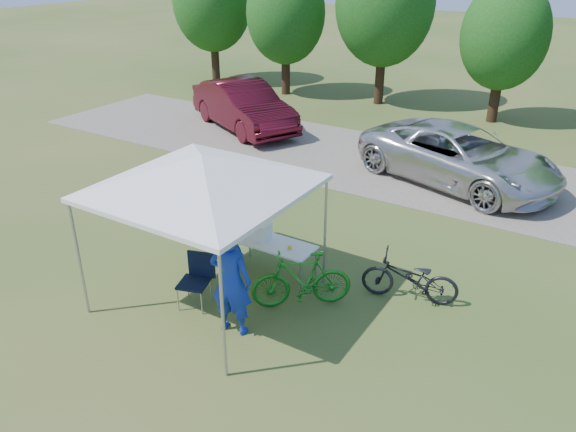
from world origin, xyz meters
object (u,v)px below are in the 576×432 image
at_px(folding_table, 273,245).
at_px(minivan, 459,156).
at_px(bike_blue, 218,236).
at_px(bike_green, 301,279).
at_px(folding_chair, 197,275).
at_px(cooler, 258,230).
at_px(cyclist, 231,281).
at_px(sedan, 243,106).
at_px(bike_dark, 410,278).

distance_m(folding_table, minivan, 6.61).
distance_m(bike_blue, bike_green, 2.43).
relative_size(folding_chair, cooler, 2.08).
relative_size(cyclist, sedan, 0.39).
height_order(bike_green, bike_dark, bike_green).
xyz_separation_m(cooler, minivan, (1.96, 6.41, -0.07)).
distance_m(bike_blue, sedan, 8.74).
xyz_separation_m(cooler, bike_green, (1.34, -0.64, -0.31)).
xyz_separation_m(cyclist, bike_green, (0.59, 1.21, -0.43)).
relative_size(bike_blue, bike_green, 0.96).
distance_m(folding_table, sedan, 9.53).
xyz_separation_m(folding_table, minivan, (1.62, 6.41, 0.14)).
distance_m(bike_dark, minivan, 5.97).
bearing_deg(sedan, bike_green, -112.32).
height_order(bike_dark, minivan, minivan).
relative_size(folding_table, folding_chair, 1.69).
relative_size(bike_blue, minivan, 0.31).
bearing_deg(bike_green, cooler, -154.98).
bearing_deg(bike_blue, folding_chair, -135.33).
distance_m(folding_table, bike_green, 1.19).
relative_size(bike_blue, bike_dark, 0.99).
relative_size(folding_chair, bike_green, 0.55).
height_order(cyclist, sedan, cyclist).
height_order(bike_blue, minivan, minivan).
bearing_deg(bike_dark, bike_green, -68.31).
height_order(folding_chair, bike_green, bike_green).
height_order(folding_chair, sedan, sedan).
xyz_separation_m(cyclist, sedan, (-6.46, 9.21, -0.13)).
bearing_deg(bike_dark, folding_table, -93.62).
bearing_deg(sedan, minivan, -70.79).
height_order(cyclist, bike_blue, cyclist).
distance_m(folding_chair, bike_blue, 1.71).
distance_m(folding_chair, sedan, 10.43).
bearing_deg(bike_blue, cooler, -71.93).
height_order(bike_blue, sedan, sedan).
bearing_deg(bike_green, folding_chair, -100.24).
bearing_deg(minivan, bike_dark, -154.16).
xyz_separation_m(folding_chair, bike_green, (1.58, 0.89, -0.04)).
height_order(minivan, sedan, sedan).
distance_m(folding_table, cyclist, 1.92).
bearing_deg(cooler, cyclist, -67.86).
xyz_separation_m(folding_table, cyclist, (0.42, -1.85, 0.33)).
relative_size(cooler, bike_blue, 0.28).
xyz_separation_m(folding_table, cooler, (-0.34, -0.00, 0.21)).
height_order(folding_table, minivan, minivan).
distance_m(folding_chair, cyclist, 1.12).
bearing_deg(cooler, sedan, 127.77).
bearing_deg(sedan, folding_chair, -122.12).
height_order(folding_chair, minivan, minivan).
bearing_deg(bike_dark, cooler, -94.94).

